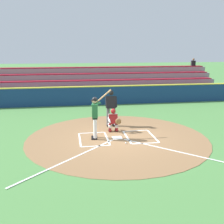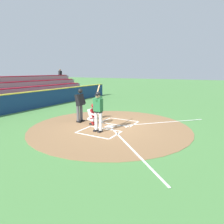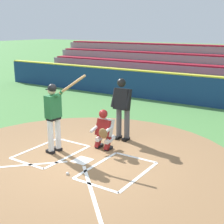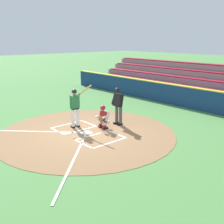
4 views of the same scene
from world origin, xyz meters
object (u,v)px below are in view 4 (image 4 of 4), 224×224
catcher (103,116)px  baseball (74,138)px  plate_umpire (118,104)px  batter (75,105)px

catcher → baseball: 1.91m
plate_umpire → baseball: bearing=94.1°
catcher → baseball: bearing=96.9°
plate_umpire → baseball: (-0.19, 2.72, -1.04)m
batter → catcher: (-0.96, -0.92, -0.51)m
batter → baseball: batter is taller
baseball → catcher: bearing=-83.1°
batter → plate_umpire: bearing=-118.3°
batter → baseball: 1.82m
batter → catcher: batter is taller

